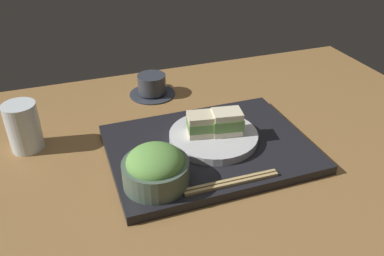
% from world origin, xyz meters
% --- Properties ---
extents(ground_plane, '(1.40, 1.00, 0.03)m').
position_xyz_m(ground_plane, '(0.00, 0.00, -0.01)').
color(ground_plane, olive).
extents(serving_tray, '(0.45, 0.33, 0.02)m').
position_xyz_m(serving_tray, '(0.01, 0.01, 0.01)').
color(serving_tray, black).
rests_on(serving_tray, ground_plane).
extents(sandwich_plate, '(0.20, 0.20, 0.02)m').
position_xyz_m(sandwich_plate, '(0.03, 0.02, 0.03)').
color(sandwich_plate, silver).
rests_on(sandwich_plate, serving_tray).
extents(sandwich_near, '(0.07, 0.06, 0.05)m').
position_xyz_m(sandwich_near, '(-0.00, 0.03, 0.06)').
color(sandwich_near, beige).
rests_on(sandwich_near, sandwich_plate).
extents(sandwich_far, '(0.08, 0.06, 0.06)m').
position_xyz_m(sandwich_far, '(0.06, 0.02, 0.07)').
color(sandwich_far, '#EFE5C1').
rests_on(sandwich_far, sandwich_plate).
extents(salad_bowl, '(0.13, 0.13, 0.08)m').
position_xyz_m(salad_bowl, '(-0.14, -0.08, 0.06)').
color(salad_bowl, '#4C6051').
rests_on(salad_bowl, serving_tray).
extents(chopsticks_pair, '(0.20, 0.02, 0.01)m').
position_xyz_m(chopsticks_pair, '(0.00, -0.14, 0.02)').
color(chopsticks_pair, tan).
rests_on(chopsticks_pair, serving_tray).
extents(coffee_cup, '(0.13, 0.13, 0.06)m').
position_xyz_m(coffee_cup, '(-0.04, 0.33, 0.03)').
color(coffee_cup, '#333842').
rests_on(coffee_cup, ground_plane).
extents(drinking_glass, '(0.07, 0.07, 0.11)m').
position_xyz_m(drinking_glass, '(-0.38, 0.17, 0.06)').
color(drinking_glass, silver).
rests_on(drinking_glass, ground_plane).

